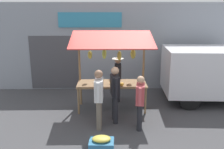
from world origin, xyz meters
The scene contains 9 objects.
ground_plane centered at (0.00, 0.00, 0.00)m, with size 40.00×40.00×0.00m, color #424244.
street_backdrop centered at (0.05, -2.20, 1.70)m, with size 9.00×0.30×3.40m.
market_stall centered at (-0.01, -0.02, 1.55)m, with size 2.50×1.46×2.50m.
vendor_with_sunhat centered at (-0.22, -0.75, 0.91)m, with size 0.40×0.68×1.56m.
shopper_with_ponytail centered at (0.37, 1.31, 0.96)m, with size 0.24×0.70×1.65m.
shopper_with_shopping_bag centered at (-0.07, 0.93, 0.95)m, with size 0.27×0.70×1.64m.
shopper_in_striped_shirt centered at (-0.74, 1.39, 0.85)m, with size 0.29×0.65×1.51m.
parked_van centered at (-3.90, -0.64, 1.12)m, with size 4.49×2.09×1.88m.
produce_crate_near centered at (0.29, 2.47, 0.16)m, with size 0.59×0.44×0.36m.
Camera 1 is at (0.14, 7.74, 3.30)m, focal length 40.67 mm.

